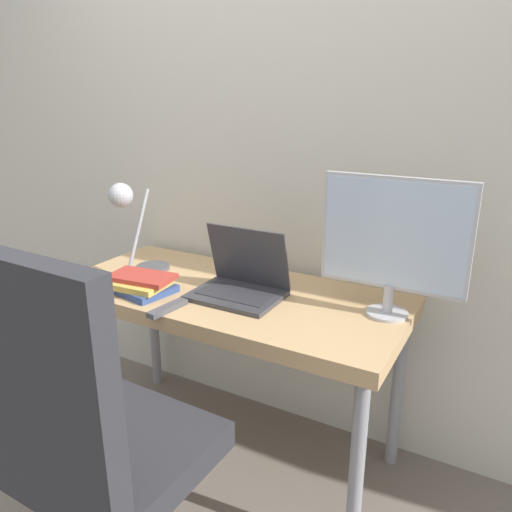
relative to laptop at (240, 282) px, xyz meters
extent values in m
plane|color=#70665B|center=(-0.06, -0.31, -0.82)|extent=(12.00, 12.00, 0.00)
cube|color=beige|center=(-0.06, 0.41, 0.48)|extent=(8.00, 0.05, 2.60)
cube|color=tan|center=(-0.06, 0.02, -0.08)|extent=(1.42, 0.65, 0.06)
cylinder|color=gray|center=(-0.72, -0.25, -0.47)|extent=(0.05, 0.05, 0.71)
cylinder|color=gray|center=(0.59, -0.25, -0.47)|extent=(0.05, 0.05, 0.71)
cylinder|color=gray|center=(-0.72, 0.28, -0.47)|extent=(0.05, 0.05, 0.71)
cylinder|color=gray|center=(0.59, 0.28, -0.47)|extent=(0.05, 0.05, 0.71)
cube|color=#38383D|center=(0.00, -0.03, -0.05)|extent=(0.35, 0.26, 0.02)
cube|color=#2D2D33|center=(0.00, -0.03, -0.04)|extent=(0.29, 0.15, 0.00)
cube|color=#38383D|center=(0.00, 0.06, 0.09)|extent=(0.35, 0.07, 0.25)
cube|color=silver|center=(0.00, 0.06, 0.09)|extent=(0.31, 0.06, 0.22)
cylinder|color=#B7B7BC|center=(0.56, 0.10, -0.05)|extent=(0.15, 0.15, 0.01)
cylinder|color=#B7B7BC|center=(0.56, 0.10, 0.01)|extent=(0.04, 0.04, 0.10)
cube|color=#B7B7BC|center=(0.56, 0.10, 0.25)|extent=(0.51, 0.02, 0.40)
cube|color=silver|center=(0.56, 0.09, 0.25)|extent=(0.49, 0.00, 0.37)
cylinder|color=#4C4C51|center=(-0.51, 0.07, -0.05)|extent=(0.15, 0.15, 0.02)
cylinder|color=#99999E|center=(-0.51, -0.01, 0.14)|extent=(0.02, 0.18, 0.36)
sphere|color=#B2B2B7|center=(-0.51, -0.09, 0.31)|extent=(0.10, 0.10, 0.10)
sphere|color=black|center=(-0.25, -0.51, -0.80)|extent=(0.05, 0.05, 0.05)
cube|color=#2D2D33|center=(-0.02, -0.68, -0.33)|extent=(0.51, 0.52, 0.09)
cube|color=#2D2D33|center=(-0.02, -0.90, 0.04)|extent=(0.47, 0.08, 0.64)
cube|color=#334C8C|center=(-0.35, -0.16, -0.04)|extent=(0.24, 0.22, 0.03)
cube|color=gold|center=(-0.35, -0.18, -0.01)|extent=(0.21, 0.18, 0.02)
cube|color=#B2382D|center=(-0.36, -0.16, 0.01)|extent=(0.27, 0.17, 0.02)
cube|color=#4C4C51|center=(-0.16, -0.26, -0.04)|extent=(0.06, 0.18, 0.02)
ellipsoid|color=black|center=(-0.46, -0.18, -0.03)|extent=(0.15, 0.09, 0.04)
camera|label=1|loc=(0.95, -1.57, 0.71)|focal=35.00mm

